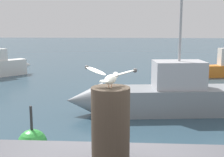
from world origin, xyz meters
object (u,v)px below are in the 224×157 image
object	(u,v)px
seagull	(111,76)
channel_buoy	(33,150)
mooring_post	(111,126)
boat_orange	(218,68)
boat_grey	(152,96)
boat_white	(3,66)

from	to	relation	value
seagull	channel_buoy	size ratio (longest dim) A/B	0.43
mooring_post	boat_orange	world-z (taller)	mooring_post
boat_grey	channel_buoy	world-z (taller)	boat_grey
seagull	boat_orange	size ratio (longest dim) A/B	0.17
seagull	boat_white	distance (m)	14.73
seagull	boat_white	size ratio (longest dim) A/B	0.20
mooring_post	channel_buoy	world-z (taller)	mooring_post
boat_orange	channel_buoy	size ratio (longest dim) A/B	2.51
mooring_post	boat_white	world-z (taller)	mooring_post
mooring_post	channel_buoy	bearing A→B (deg)	126.38
mooring_post	boat_grey	distance (m)	6.52
seagull	mooring_post	bearing A→B (deg)	-111.43
seagull	boat_grey	world-z (taller)	boat_grey
seagull	boat_orange	xyz separation A→B (m)	(4.94, 13.52, -1.80)
boat_orange	channel_buoy	bearing A→B (deg)	-120.10
boat_grey	channel_buoy	size ratio (longest dim) A/B	4.11
channel_buoy	boat_white	bearing A→B (deg)	115.49
boat_white	channel_buoy	xyz separation A→B (m)	(5.14, -10.77, -0.06)
mooring_post	seagull	bearing A→B (deg)	68.57
seagull	boat_white	world-z (taller)	seagull
boat_white	channel_buoy	world-z (taller)	boat_white
mooring_post	boat_grey	bearing A→B (deg)	82.07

